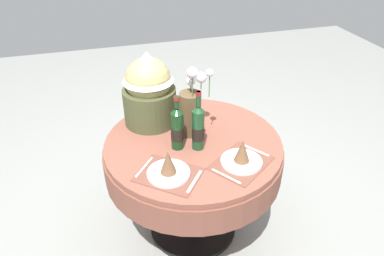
{
  "coord_description": "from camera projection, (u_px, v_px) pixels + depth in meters",
  "views": [
    {
      "loc": [
        -0.51,
        -1.77,
        2.07
      ],
      "look_at": [
        0.0,
        0.03,
        0.86
      ],
      "focal_mm": 33.43,
      "sensor_mm": 36.0,
      "label": 1
    }
  ],
  "objects": [
    {
      "name": "wine_bottle_centre",
      "position": [
        177.0,
        128.0,
        2.12
      ],
      "size": [
        0.08,
        0.08,
        0.35
      ],
      "color": "#143819",
      "rests_on": "dining_table"
    },
    {
      "name": "dining_table",
      "position": [
        193.0,
        159.0,
        2.33
      ],
      "size": [
        1.14,
        1.14,
        0.78
      ],
      "color": "brown",
      "rests_on": "ground"
    },
    {
      "name": "gift_tub_back_left",
      "position": [
        149.0,
        87.0,
        2.3
      ],
      "size": [
        0.35,
        0.35,
        0.5
      ],
      "color": "#474C2D",
      "rests_on": "dining_table"
    },
    {
      "name": "flower_vase",
      "position": [
        191.0,
        107.0,
        2.23
      ],
      "size": [
        0.19,
        0.22,
        0.48
      ],
      "color": "brown",
      "rests_on": "dining_table"
    },
    {
      "name": "ground",
      "position": [
        193.0,
        226.0,
        2.68
      ],
      "size": [
        8.0,
        8.0,
        0.0
      ],
      "primitive_type": "plane",
      "color": "gray"
    },
    {
      "name": "wine_bottle_left",
      "position": [
        198.0,
        128.0,
        2.11
      ],
      "size": [
        0.07,
        0.07,
        0.39
      ],
      "color": "#194223",
      "rests_on": "dining_table"
    },
    {
      "name": "place_setting_left",
      "position": [
        168.0,
        168.0,
        1.95
      ],
      "size": [
        0.43,
        0.42,
        0.16
      ],
      "color": "brown",
      "rests_on": "dining_table"
    },
    {
      "name": "place_setting_right",
      "position": [
        242.0,
        157.0,
        2.04
      ],
      "size": [
        0.43,
        0.41,
        0.16
      ],
      "color": "brown",
      "rests_on": "dining_table"
    }
  ]
}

